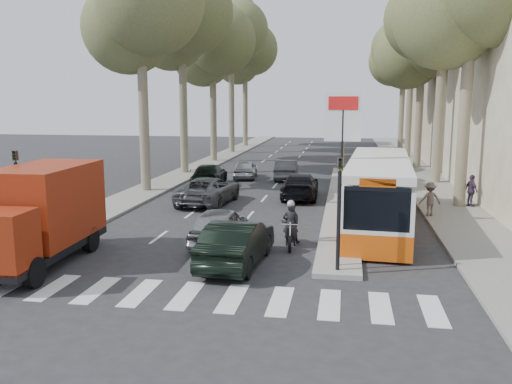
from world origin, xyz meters
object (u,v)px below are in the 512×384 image
(silver_hatchback, at_px, (220,226))
(city_bus, at_px, (378,191))
(dark_hatchback, at_px, (237,243))
(red_truck, at_px, (38,214))
(motorcycle, at_px, (291,225))

(silver_hatchback, relative_size, city_bus, 0.37)
(dark_hatchback, xyz_separation_m, red_truck, (-6.33, -0.93, 0.93))
(dark_hatchback, relative_size, city_bus, 0.40)
(dark_hatchback, bearing_deg, city_bus, -123.35)
(city_bus, xyz_separation_m, motorcycle, (-3.32, -3.61, -0.75))
(red_truck, distance_m, city_bus, 13.24)
(silver_hatchback, xyz_separation_m, dark_hatchback, (1.12, -2.32, 0.03))
(silver_hatchback, bearing_deg, motorcycle, -173.07)
(silver_hatchback, bearing_deg, dark_hatchback, 115.23)
(motorcycle, bearing_deg, city_bus, 42.94)
(red_truck, height_order, city_bus, red_truck)
(dark_hatchback, xyz_separation_m, city_bus, (4.78, 6.27, 0.79))
(silver_hatchback, distance_m, motorcycle, 2.61)
(city_bus, relative_size, motorcycle, 5.53)
(silver_hatchback, xyz_separation_m, city_bus, (5.90, 3.95, 0.82))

